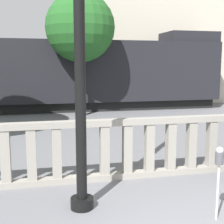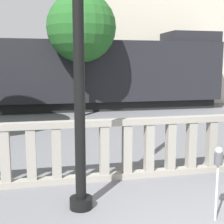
{
  "view_description": "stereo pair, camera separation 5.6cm",
  "coord_description": "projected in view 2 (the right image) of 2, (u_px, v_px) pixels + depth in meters",
  "views": [
    {
      "loc": [
        -2.14,
        -3.57,
        2.62
      ],
      "look_at": [
        -0.4,
        4.11,
        1.41
      ],
      "focal_mm": 50.0,
      "sensor_mm": 36.0,
      "label": 1
    },
    {
      "loc": [
        -2.09,
        -3.59,
        2.62
      ],
      "look_at": [
        -0.4,
        4.11,
        1.41
      ],
      "focal_mm": 50.0,
      "sensor_mm": 36.0,
      "label": 2
    }
  ],
  "objects": [
    {
      "name": "train_far",
      "position": [
        5.0,
        73.0,
        33.61
      ],
      "size": [
        25.8,
        3.15,
        3.86
      ],
      "color": "black",
      "rests_on": "ground"
    },
    {
      "name": "tree_left",
      "position": [
        81.0,
        28.0,
        15.36
      ],
      "size": [
        3.43,
        3.43,
        6.13
      ],
      "color": "#4C3823",
      "rests_on": "ground"
    },
    {
      "name": "lamppost",
      "position": [
        78.0,
        33.0,
        5.26
      ],
      "size": [
        0.42,
        0.42,
        6.58
      ],
      "color": "black",
      "rests_on": "ground"
    },
    {
      "name": "train_near",
      "position": [
        5.0,
        75.0,
        17.12
      ],
      "size": [
        24.95,
        3.06,
        4.5
      ],
      "color": "black",
      "rests_on": "ground"
    },
    {
      "name": "parking_meter",
      "position": [
        218.0,
        164.0,
        5.14
      ],
      "size": [
        0.14,
        0.14,
        1.28
      ],
      "color": "silver",
      "rests_on": "ground"
    },
    {
      "name": "balustrade",
      "position": [
        138.0,
        148.0,
        7.2
      ],
      "size": [
        13.85,
        0.24,
        1.4
      ],
      "color": "gray",
      "rests_on": "ground"
    },
    {
      "name": "building_block",
      "position": [
        164.0,
        0.0,
        23.24
      ],
      "size": [
        13.67,
        7.76,
        14.71
      ],
      "color": "beige",
      "rests_on": "ground"
    }
  ]
}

